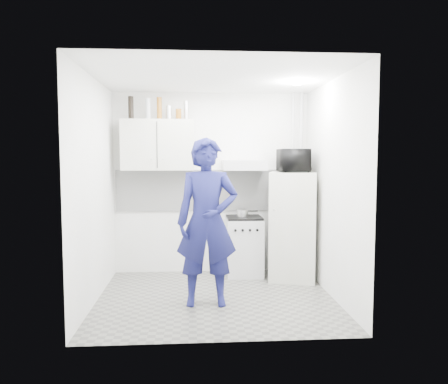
{
  "coord_description": "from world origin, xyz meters",
  "views": [
    {
      "loc": [
        -0.25,
        -5.09,
        1.69
      ],
      "look_at": [
        0.12,
        0.3,
        1.25
      ],
      "focal_mm": 35.0,
      "sensor_mm": 36.0,
      "label": 1
    }
  ],
  "objects": [
    {
      "name": "pipe_b",
      "position": [
        1.18,
        1.17,
        1.3
      ],
      "size": [
        0.04,
        0.04,
        2.6
      ],
      "primitive_type": "cylinder",
      "color": "silver",
      "rests_on": "floor"
    },
    {
      "name": "stove_top",
      "position": [
        0.46,
        1.0,
        0.83
      ],
      "size": [
        0.49,
        0.49,
        0.03
      ],
      "primitive_type": "cube",
      "color": "black",
      "rests_on": "stove"
    },
    {
      "name": "upper_cabinet",
      "position": [
        -0.75,
        1.07,
        1.85
      ],
      "size": [
        1.0,
        0.35,
        0.7
      ],
      "primitive_type": "cube",
      "color": "silver",
      "rests_on": "wall_back"
    },
    {
      "name": "fridge",
      "position": [
        1.1,
        0.77,
        0.74
      ],
      "size": [
        0.75,
        0.75,
        1.48
      ],
      "primitive_type": "cube",
      "rotation": [
        0.0,
        0.0,
        -0.25
      ],
      "color": "silver",
      "rests_on": "floor"
    },
    {
      "name": "wall_right",
      "position": [
        1.4,
        0.0,
        1.3
      ],
      "size": [
        0.0,
        2.6,
        2.6
      ],
      "primitive_type": "plane",
      "rotation": [
        1.57,
        0.0,
        -1.57
      ],
      "color": "white",
      "rests_on": "floor"
    },
    {
      "name": "bottle_a",
      "position": [
        -1.12,
        1.07,
        2.36
      ],
      "size": [
        0.07,
        0.07,
        0.32
      ],
      "primitive_type": "cylinder",
      "color": "black",
      "rests_on": "upper_cabinet"
    },
    {
      "name": "microwave",
      "position": [
        1.1,
        0.77,
        1.64
      ],
      "size": [
        0.57,
        0.4,
        0.31
      ],
      "primitive_type": "imported",
      "rotation": [
        0.0,
        0.0,
        1.55
      ],
      "color": "black",
      "rests_on": "fridge"
    },
    {
      "name": "ceiling_spot_fixture",
      "position": [
        1.0,
        0.2,
        2.57
      ],
      "size": [
        0.1,
        0.1,
        0.02
      ],
      "primitive_type": "cylinder",
      "color": "white",
      "rests_on": "ceiling"
    },
    {
      "name": "wall_back",
      "position": [
        0.0,
        1.25,
        1.3
      ],
      "size": [
        2.8,
        0.0,
        2.8
      ],
      "primitive_type": "plane",
      "rotation": [
        1.57,
        0.0,
        0.0
      ],
      "color": "white",
      "rests_on": "floor"
    },
    {
      "name": "stove",
      "position": [
        0.46,
        1.0,
        0.41
      ],
      "size": [
        0.51,
        0.51,
        0.81
      ],
      "primitive_type": "cube",
      "color": "silver",
      "rests_on": "floor"
    },
    {
      "name": "wall_left",
      "position": [
        -1.4,
        0.0,
        1.3
      ],
      "size": [
        0.0,
        2.6,
        2.6
      ],
      "primitive_type": "plane",
      "rotation": [
        1.57,
        0.0,
        1.57
      ],
      "color": "white",
      "rests_on": "floor"
    },
    {
      "name": "floor",
      "position": [
        0.0,
        0.0,
        0.0
      ],
      "size": [
        2.8,
        2.8,
        0.0
      ],
      "primitive_type": "plane",
      "color": "#65655C",
      "rests_on": "ground"
    },
    {
      "name": "bottle_c",
      "position": [
        -0.88,
        1.07,
        2.35
      ],
      "size": [
        0.07,
        0.07,
        0.29
      ],
      "primitive_type": "cylinder",
      "color": "#B2B7BC",
      "rests_on": "upper_cabinet"
    },
    {
      "name": "backsplash",
      "position": [
        0.0,
        1.24,
        1.2
      ],
      "size": [
        2.74,
        0.03,
        0.6
      ],
      "primitive_type": "cube",
      "color": "white",
      "rests_on": "wall_back"
    },
    {
      "name": "bottle_e",
      "position": [
        -0.36,
        1.07,
        2.33
      ],
      "size": [
        0.06,
        0.06,
        0.26
      ],
      "primitive_type": "cylinder",
      "color": "silver",
      "rests_on": "upper_cabinet"
    },
    {
      "name": "pipe_a",
      "position": [
        1.3,
        1.17,
        1.3
      ],
      "size": [
        0.05,
        0.05,
        2.6
      ],
      "primitive_type": "cylinder",
      "color": "silver",
      "rests_on": "floor"
    },
    {
      "name": "saucepan",
      "position": [
        0.43,
        1.04,
        0.89
      ],
      "size": [
        0.16,
        0.16,
        0.09
      ],
      "primitive_type": "cylinder",
      "color": "silver",
      "rests_on": "stove_top"
    },
    {
      "name": "person",
      "position": [
        -0.11,
        -0.2,
        0.95
      ],
      "size": [
        0.7,
        0.46,
        1.9
      ],
      "primitive_type": "imported",
      "rotation": [
        0.0,
        0.0,
        -0.01
      ],
      "color": "#15174E",
      "rests_on": "floor"
    },
    {
      "name": "range_hood",
      "position": [
        0.45,
        1.0,
        1.57
      ],
      "size": [
        0.6,
        0.5,
        0.14
      ],
      "primitive_type": "cube",
      "color": "silver",
      "rests_on": "wall_back"
    },
    {
      "name": "canister_b",
      "position": [
        -0.46,
        1.07,
        2.28
      ],
      "size": [
        0.08,
        0.08,
        0.15
      ],
      "primitive_type": "cylinder",
      "color": "brown",
      "rests_on": "upper_cabinet"
    },
    {
      "name": "ceiling",
      "position": [
        0.0,
        0.0,
        2.6
      ],
      "size": [
        2.8,
        2.8,
        0.0
      ],
      "primitive_type": "plane",
      "color": "white",
      "rests_on": "wall_back"
    },
    {
      "name": "canister_a",
      "position": [
        -0.6,
        1.07,
        2.3
      ],
      "size": [
        0.08,
        0.08,
        0.19
      ],
      "primitive_type": "cylinder",
      "color": "silver",
      "rests_on": "upper_cabinet"
    },
    {
      "name": "bottle_d",
      "position": [
        -0.73,
        1.07,
        2.36
      ],
      "size": [
        0.07,
        0.07,
        0.31
      ],
      "primitive_type": "cylinder",
      "color": "brown",
      "rests_on": "upper_cabinet"
    }
  ]
}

